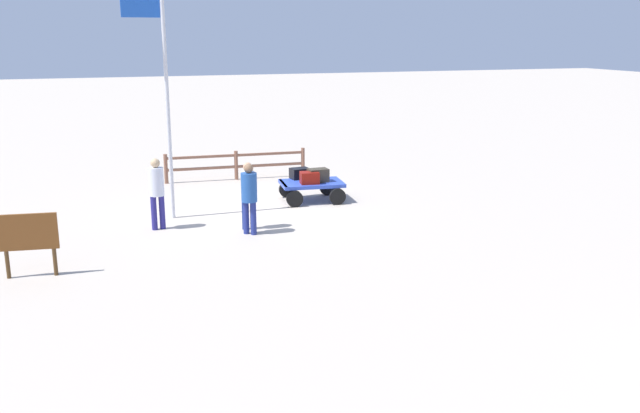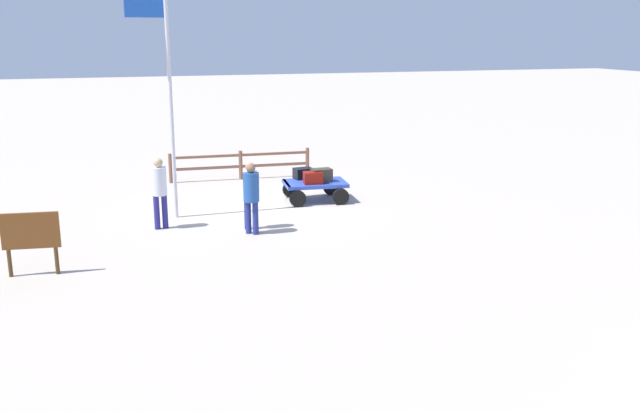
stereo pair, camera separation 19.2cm
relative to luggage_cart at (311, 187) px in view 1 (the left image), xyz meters
The scene contains 11 objects.
ground_plane 1.85m from the luggage_cart, ahead, with size 120.00×120.00×0.00m, color #BBAD9D.
luggage_cart is the anchor object (origin of this frame).
suitcase_maroon 0.61m from the luggage_cart, 70.61° to the right, with size 0.57×0.45×0.31m.
suitcase_grey 0.40m from the luggage_cart, 63.49° to the left, with size 0.56×0.46×0.33m.
suitcase_navy 0.39m from the luggage_cart, 155.76° to the left, with size 0.57×0.40×0.38m.
worker_lead 4.76m from the luggage_cart, 19.65° to the left, with size 0.41×0.41×1.76m.
worker_trailing 3.32m from the luggage_cart, 44.36° to the left, with size 0.38×0.38×1.66m.
worker_supervisor 3.69m from the luggage_cart, 48.41° to the left, with size 0.53×0.53×1.71m.
flagpole 5.04m from the luggage_cart, ahead, with size 1.04×0.15×5.64m.
signboard 8.36m from the luggage_cart, 30.66° to the left, with size 1.10×0.20×1.29m.
wooden_fence 3.88m from the luggage_cart, 69.02° to the right, with size 4.62×0.35×0.95m.
Camera 1 is at (4.18, 18.13, 4.71)m, focal length 38.96 mm.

